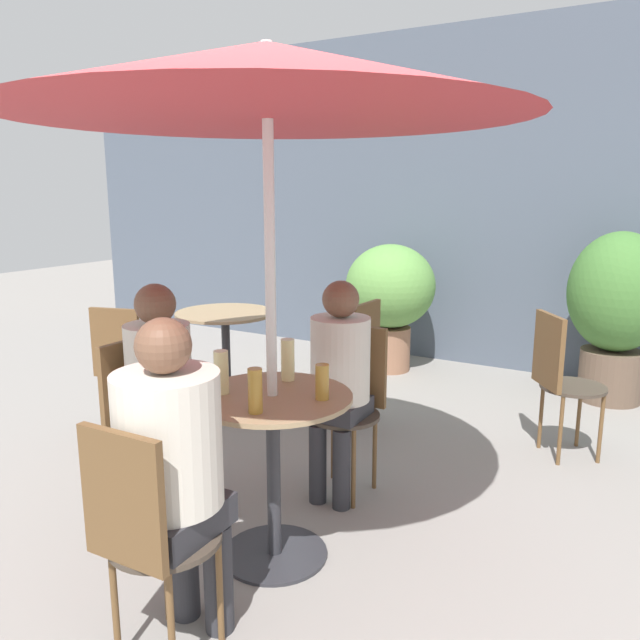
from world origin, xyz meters
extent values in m
plane|color=gray|center=(0.00, 0.00, 0.00)|extent=(20.00, 20.00, 0.00)
cube|color=#4C5666|center=(0.00, 3.72, 1.50)|extent=(10.00, 0.06, 3.00)
cylinder|color=#2D2D33|center=(-0.11, 0.20, 0.01)|extent=(0.47, 0.47, 0.01)
cylinder|color=#2D2D33|center=(-0.11, 0.20, 0.37)|extent=(0.06, 0.06, 0.72)
cylinder|color=#997F5B|center=(-0.11, 0.20, 0.74)|extent=(0.68, 0.68, 0.02)
cylinder|color=#2D2D33|center=(-1.42, 1.53, 0.01)|extent=(0.47, 0.47, 0.01)
cylinder|color=#2D2D33|center=(-1.42, 1.53, 0.37)|extent=(0.06, 0.06, 0.72)
cylinder|color=#997F5B|center=(-1.42, 1.53, 0.74)|extent=(0.70, 0.70, 0.02)
cylinder|color=#42382D|center=(-0.13, 0.88, 0.44)|extent=(0.38, 0.38, 0.02)
cylinder|color=brown|center=(0.00, 1.00, 0.21)|extent=(0.02, 0.02, 0.43)
cylinder|color=brown|center=(-0.25, 1.00, 0.21)|extent=(0.02, 0.02, 0.43)
cylinder|color=brown|center=(0.00, 0.75, 0.21)|extent=(0.02, 0.02, 0.43)
cylinder|color=brown|center=(-0.25, 0.75, 0.21)|extent=(0.02, 0.02, 0.43)
cube|color=brown|center=(-0.13, 1.05, 0.67)|extent=(0.33, 0.04, 0.44)
cylinder|color=#42382D|center=(-0.78, 0.18, 0.44)|extent=(0.38, 0.38, 0.02)
cylinder|color=brown|center=(-0.91, 0.31, 0.21)|extent=(0.02, 0.02, 0.43)
cylinder|color=brown|center=(-0.90, 0.06, 0.21)|extent=(0.02, 0.02, 0.43)
cylinder|color=brown|center=(-0.66, 0.31, 0.21)|extent=(0.02, 0.02, 0.43)
cylinder|color=brown|center=(-0.65, 0.06, 0.21)|extent=(0.02, 0.02, 0.43)
cube|color=brown|center=(-0.95, 0.18, 0.67)|extent=(0.04, 0.33, 0.44)
cylinder|color=#42382D|center=(-0.09, -0.47, 0.44)|extent=(0.38, 0.38, 0.02)
cylinder|color=brown|center=(-0.21, -0.60, 0.21)|extent=(0.02, 0.02, 0.43)
cylinder|color=brown|center=(0.04, -0.59, 0.21)|extent=(0.02, 0.02, 0.43)
cylinder|color=brown|center=(-0.22, -0.35, 0.21)|extent=(0.02, 0.02, 0.43)
cylinder|color=brown|center=(0.03, -0.34, 0.21)|extent=(0.02, 0.02, 0.43)
cube|color=brown|center=(-0.09, -0.64, 0.67)|extent=(0.33, 0.04, 0.44)
cylinder|color=#42382D|center=(-0.57, 1.70, 0.44)|extent=(0.38, 0.38, 0.02)
cylinder|color=brown|center=(-0.45, 1.57, 0.21)|extent=(0.02, 0.02, 0.43)
cylinder|color=brown|center=(-0.44, 1.82, 0.21)|extent=(0.02, 0.02, 0.43)
cylinder|color=brown|center=(-0.70, 1.58, 0.21)|extent=(0.02, 0.02, 0.43)
cylinder|color=brown|center=(-0.68, 1.83, 0.21)|extent=(0.02, 0.02, 0.43)
cube|color=brown|center=(-0.39, 1.69, 0.67)|extent=(0.04, 0.33, 0.44)
cylinder|color=#42382D|center=(-1.69, 0.90, 0.44)|extent=(0.38, 0.38, 0.02)
cylinder|color=brown|center=(-1.78, 0.74, 0.21)|extent=(0.02, 0.02, 0.43)
cylinder|color=brown|center=(-1.54, 0.81, 0.21)|extent=(0.02, 0.02, 0.43)
cylinder|color=brown|center=(-1.85, 0.98, 0.21)|extent=(0.02, 0.02, 0.43)
cylinder|color=brown|center=(-1.61, 1.05, 0.21)|extent=(0.02, 0.02, 0.43)
cube|color=brown|center=(-1.64, 0.73, 0.67)|extent=(0.32, 0.12, 0.44)
cylinder|color=#42382D|center=(0.84, 1.99, 0.44)|extent=(0.38, 0.38, 0.02)
cylinder|color=brown|center=(0.67, 2.02, 0.21)|extent=(0.02, 0.02, 0.43)
cylinder|color=brown|center=(0.82, 1.82, 0.21)|extent=(0.02, 0.02, 0.43)
cylinder|color=brown|center=(0.87, 2.17, 0.21)|extent=(0.02, 0.02, 0.43)
cylinder|color=brown|center=(1.02, 1.97, 0.21)|extent=(0.02, 0.02, 0.43)
cube|color=brown|center=(0.70, 1.89, 0.67)|extent=(0.22, 0.28, 0.44)
cylinder|color=#2D2D33|center=(-0.19, 0.72, 0.21)|extent=(0.09, 0.09, 0.42)
cylinder|color=#2D2D33|center=(-0.05, 0.72, 0.21)|extent=(0.09, 0.09, 0.42)
cube|color=#2D2D33|center=(-0.12, 0.84, 0.49)|extent=(0.27, 0.30, 0.09)
cylinder|color=beige|center=(-0.12, 0.84, 0.75)|extent=(0.31, 0.31, 0.43)
sphere|color=brown|center=(-0.12, 0.84, 1.06)|extent=(0.19, 0.19, 0.19)
cylinder|color=#42475B|center=(-0.62, 0.12, 0.21)|extent=(0.09, 0.09, 0.42)
cylinder|color=#42475B|center=(-0.63, 0.26, 0.21)|extent=(0.09, 0.09, 0.42)
cube|color=#42475B|center=(-0.74, 0.19, 0.49)|extent=(0.30, 0.27, 0.09)
cylinder|color=beige|center=(-0.74, 0.19, 0.76)|extent=(0.31, 0.31, 0.45)
sphere|color=brown|center=(-0.74, 0.19, 1.08)|extent=(0.19, 0.19, 0.19)
cylinder|color=#2D2D33|center=(-0.01, -0.29, 0.21)|extent=(0.11, 0.11, 0.42)
cylinder|color=#2D2D33|center=(-0.18, -0.30, 0.21)|extent=(0.11, 0.11, 0.42)
cube|color=#2D2D33|center=(-0.09, -0.43, 0.50)|extent=(0.31, 0.35, 0.11)
cylinder|color=beige|center=(-0.09, -0.43, 0.78)|extent=(0.36, 0.36, 0.46)
sphere|color=brown|center=(-0.09, -0.43, 1.11)|extent=(0.19, 0.19, 0.19)
cylinder|color=#B28433|center=(0.10, 0.26, 0.82)|extent=(0.06, 0.06, 0.15)
cylinder|color=beige|center=(-0.17, 0.41, 0.85)|extent=(0.06, 0.06, 0.19)
cylinder|color=beige|center=(-0.31, 0.11, 0.84)|extent=(0.06, 0.06, 0.19)
cylinder|color=#B28433|center=(-0.04, -0.01, 0.84)|extent=(0.06, 0.06, 0.18)
cylinder|color=#93664C|center=(-0.87, 3.14, 0.20)|extent=(0.38, 0.38, 0.39)
ellipsoid|color=#609947|center=(-0.87, 3.14, 0.76)|extent=(0.79, 0.79, 0.74)
cylinder|color=brown|center=(0.94, 3.24, 0.20)|extent=(0.46, 0.46, 0.39)
ellipsoid|color=#427533|center=(0.94, 3.24, 0.85)|extent=(0.73, 0.73, 0.90)
cylinder|color=silver|center=(-0.11, 0.20, 1.07)|extent=(0.04, 0.04, 2.15)
cone|color=#B72D33|center=(-0.11, 0.20, 2.01)|extent=(2.06, 2.06, 0.28)
camera|label=1|loc=(1.33, -1.86, 1.60)|focal=35.00mm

